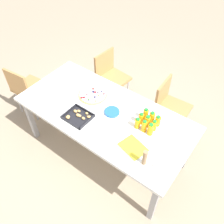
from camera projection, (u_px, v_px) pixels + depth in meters
ground_plane at (106, 150)px, 3.29m from camera, size 12.00×12.00×0.00m
party_table at (105, 116)px, 2.79m from camera, size 2.02×0.95×0.75m
chair_end at (26, 87)px, 3.41m from camera, size 0.44×0.44×0.83m
chair_near_right at (110, 74)px, 3.61m from camera, size 0.43×0.43×0.83m
chair_near_left at (169, 104)px, 3.18m from camera, size 0.42×0.42×0.83m
juice_bottle_0 at (158, 121)px, 2.57m from camera, size 0.06×0.06×0.13m
juice_bottle_1 at (152, 117)px, 2.59m from camera, size 0.06×0.06×0.15m
juice_bottle_2 at (146, 114)px, 2.62m from camera, size 0.06×0.06×0.15m
juice_bottle_3 at (154, 125)px, 2.52m from camera, size 0.05×0.05×0.13m
juice_bottle_4 at (147, 121)px, 2.55m from camera, size 0.06×0.06×0.15m
juice_bottle_5 at (141, 119)px, 2.58m from camera, size 0.05×0.05×0.14m
juice_bottle_6 at (150, 129)px, 2.48m from camera, size 0.06×0.06×0.15m
juice_bottle_7 at (144, 126)px, 2.51m from camera, size 0.06×0.06×0.15m
juice_bottle_8 at (137, 123)px, 2.54m from camera, size 0.06×0.06×0.13m
fruit_pizza at (93, 94)px, 2.92m from camera, size 0.34×0.34×0.05m
snack_tray at (78, 116)px, 2.68m from camera, size 0.29×0.25×0.04m
plate_stack at (112, 112)px, 2.72m from camera, size 0.17×0.17×0.02m
napkin_stack at (164, 165)px, 2.26m from camera, size 0.15×0.15×0.02m
cardboard_tube at (145, 158)px, 2.22m from camera, size 0.04×0.04×0.19m
paper_folder at (133, 147)px, 2.41m from camera, size 0.30×0.26×0.01m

